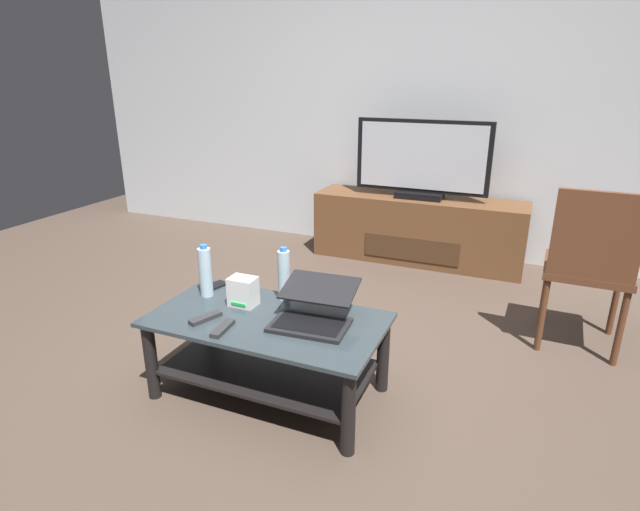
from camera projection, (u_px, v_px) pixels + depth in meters
ground_plane at (287, 396)px, 2.48m from camera, size 7.68×7.68×0.00m
back_wall at (419, 82)px, 4.13m from camera, size 6.40×0.12×2.80m
coffee_table at (268, 343)px, 2.42m from camera, size 1.09×0.58×0.41m
media_cabinet at (418, 229)px, 4.19m from camera, size 1.68×0.43×0.53m
television at (422, 161)px, 3.98m from camera, size 1.05×0.20×0.61m
dining_chair at (590, 262)px, 2.74m from camera, size 0.45×0.45×0.93m
laptop at (314, 310)px, 2.32m from camera, size 0.37×0.40×0.16m
router_box at (243, 291)px, 2.48m from camera, size 0.13×0.10×0.14m
water_bottle_near at (205, 272)px, 2.57m from camera, size 0.07×0.07×0.27m
water_bottle_far at (284, 275)px, 2.53m from camera, size 0.06×0.06×0.27m
cell_phone at (214, 286)px, 2.71m from camera, size 0.11×0.15×0.01m
tv_remote at (205, 318)px, 2.35m from camera, size 0.10×0.17×0.02m
soundbar_remote at (223, 328)px, 2.25m from camera, size 0.06×0.16×0.02m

